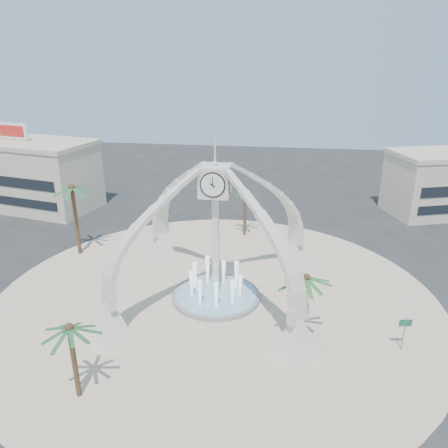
# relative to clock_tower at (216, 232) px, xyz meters

# --- Properties ---
(ground) EXTENTS (140.00, 140.00, 0.00)m
(ground) POSITION_rel_clock_tower_xyz_m (0.00, 0.00, -6.49)
(ground) COLOR #282828
(ground) RESTS_ON ground
(plaza) EXTENTS (40.00, 40.00, 0.06)m
(plaza) POSITION_rel_clock_tower_xyz_m (0.00, 0.00, -6.46)
(plaza) COLOR beige
(plaza) RESTS_ON ground
(clock_tower) EXTENTS (17.94, 17.94, 16.30)m
(clock_tower) POSITION_rel_clock_tower_xyz_m (0.00, 0.00, 0.00)
(clock_tower) COLOR silver
(clock_tower) RESTS_ON ground
(fountain) EXTENTS (8.00, 8.00, 3.62)m
(fountain) POSITION_rel_clock_tower_xyz_m (0.00, 0.00, -6.20)
(fountain) COLOR gray
(fountain) RESTS_ON ground
(building_nw) EXTENTS (23.75, 13.73, 11.90)m
(building_nw) POSITION_rel_clock_tower_xyz_m (-32.00, 22.00, -1.66)
(building_nw) COLOR #BDAD94
(building_nw) RESTS_ON ground
(palm_east) EXTENTS (4.19, 4.19, 6.31)m
(palm_east) POSITION_rel_clock_tower_xyz_m (7.55, -5.44, -0.99)
(palm_east) COLOR brown
(palm_east) RESTS_ON ground
(palm_west) EXTENTS (4.49, 4.49, 8.51)m
(palm_west) POSITION_rel_clock_tower_xyz_m (-16.48, 7.23, 1.06)
(palm_west) COLOR brown
(palm_west) RESTS_ON ground
(palm_north) EXTENTS (4.61, 4.61, 6.45)m
(palm_north) POSITION_rel_clock_tower_xyz_m (1.10, 15.08, -0.81)
(palm_north) COLOR brown
(palm_north) RESTS_ON ground
(palm_south) EXTENTS (4.53, 4.53, 5.92)m
(palm_south) POSITION_rel_clock_tower_xyz_m (-6.86, -13.30, -1.31)
(palm_south) COLOR brown
(palm_south) RESTS_ON ground
(street_sign) EXTENTS (1.04, 0.19, 2.84)m
(street_sign) POSITION_rel_clock_tower_xyz_m (14.94, -5.38, -4.46)
(street_sign) COLOR slate
(street_sign) RESTS_ON ground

